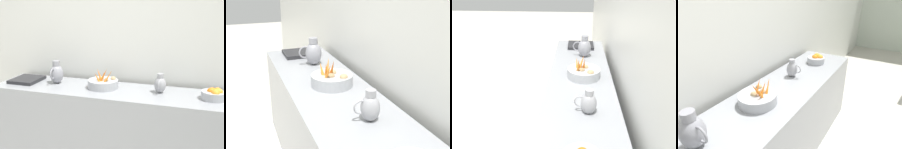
# 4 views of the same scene
# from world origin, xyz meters

# --- Properties ---
(tile_wall_left) EXTENTS (0.10, 9.51, 3.00)m
(tile_wall_left) POSITION_xyz_m (-1.95, 0.65, 1.50)
(tile_wall_left) COLOR silver
(tile_wall_left) RESTS_ON ground_plane
(prep_counter) EXTENTS (0.61, 2.68, 0.87)m
(prep_counter) POSITION_xyz_m (-1.53, 0.15, 0.44)
(prep_counter) COLOR gray
(prep_counter) RESTS_ON ground_plane
(vegetable_colander) EXTENTS (0.32, 0.32, 0.21)m
(vegetable_colander) POSITION_xyz_m (-1.56, -0.02, 0.92)
(vegetable_colander) COLOR #9EA0A5
(vegetable_colander) RESTS_ON prep_counter
(metal_pitcher_tall) EXTENTS (0.21, 0.15, 0.25)m
(metal_pitcher_tall) POSITION_xyz_m (-1.58, -0.58, 0.98)
(metal_pitcher_tall) COLOR gray
(metal_pitcher_tall) RESTS_ON prep_counter
(metal_pitcher_short) EXTENTS (0.17, 0.12, 0.20)m
(metal_pitcher_short) POSITION_xyz_m (-1.59, 0.57, 0.96)
(metal_pitcher_short) COLOR #939399
(metal_pitcher_short) RESTS_ON prep_counter
(counter_sink_basin) EXTENTS (0.34, 0.30, 0.04)m
(counter_sink_basin) POSITION_xyz_m (-1.54, -0.94, 0.89)
(counter_sink_basin) COLOR #232326
(counter_sink_basin) RESTS_ON prep_counter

